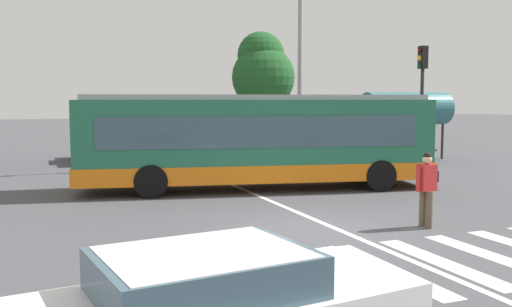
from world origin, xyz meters
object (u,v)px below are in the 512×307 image
(bus_stop_shelter, at_px, (406,110))
(twin_arm_street_lamp, at_px, (300,20))
(parked_car_charcoal, at_px, (203,142))
(parked_car_champagne, at_px, (253,141))
(parked_car_blue, at_px, (95,145))
(parked_car_red, at_px, (148,143))
(city_transit_bus, at_px, (256,140))
(background_tree_right, at_px, (263,71))
(pedestrian_crossing_street, at_px, (426,186))
(traffic_light_far_corner, at_px, (422,88))
(foreground_sedan, at_px, (209,305))

(bus_stop_shelter, distance_m, twin_arm_street_lamp, 6.87)
(parked_car_charcoal, distance_m, parked_car_champagne, 2.72)
(parked_car_charcoal, relative_size, parked_car_champagne, 0.99)
(parked_car_blue, xyz_separation_m, bus_stop_shelter, (13.85, -5.07, 1.65))
(parked_car_red, height_order, bus_stop_shelter, bus_stop_shelter)
(parked_car_champagne, bearing_deg, city_transit_bus, -110.81)
(city_transit_bus, distance_m, background_tree_right, 16.83)
(background_tree_right, bearing_deg, twin_arm_street_lamp, -102.98)
(pedestrian_crossing_street, bearing_deg, bus_stop_shelter, 55.52)
(parked_car_charcoal, distance_m, traffic_light_far_corner, 11.26)
(foreground_sedan, bearing_deg, pedestrian_crossing_street, 36.41)
(pedestrian_crossing_street, height_order, parked_car_charcoal, pedestrian_crossing_street)
(parked_car_blue, bearing_deg, city_transit_bus, -69.06)
(city_transit_bus, height_order, parked_car_red, city_transit_bus)
(city_transit_bus, distance_m, parked_car_blue, 11.29)
(bus_stop_shelter, height_order, twin_arm_street_lamp, twin_arm_street_lamp)
(twin_arm_street_lamp, bearing_deg, traffic_light_far_corner, -44.83)
(traffic_light_far_corner, bearing_deg, foreground_sedan, -134.23)
(foreground_sedan, relative_size, parked_car_charcoal, 1.04)
(foreground_sedan, height_order, traffic_light_far_corner, traffic_light_far_corner)
(parked_car_blue, relative_size, background_tree_right, 0.64)
(foreground_sedan, bearing_deg, parked_car_charcoal, 73.92)
(foreground_sedan, bearing_deg, parked_car_red, 80.81)
(city_transit_bus, xyz_separation_m, bus_stop_shelter, (9.83, 5.44, 0.83))
(city_transit_bus, relative_size, parked_car_charcoal, 2.59)
(foreground_sedan, height_order, parked_car_blue, same)
(bus_stop_shelter, bearing_deg, parked_car_charcoal, 149.32)
(parked_car_blue, xyz_separation_m, parked_car_charcoal, (5.29, 0.01, 0.00))
(foreground_sedan, relative_size, parked_car_champagne, 1.03)
(parked_car_red, bearing_deg, parked_car_champagne, -4.98)
(city_transit_bus, height_order, pedestrian_crossing_street, city_transit_bus)
(city_transit_bus, distance_m, pedestrian_crossing_street, 6.86)
(parked_car_blue, relative_size, parked_car_charcoal, 1.00)
(city_transit_bus, relative_size, pedestrian_crossing_street, 6.81)
(foreground_sedan, height_order, parked_car_red, same)
(parked_car_blue, bearing_deg, twin_arm_street_lamp, -31.95)
(city_transit_bus, xyz_separation_m, parked_car_charcoal, (1.27, 10.52, -0.82))
(parked_car_red, relative_size, bus_stop_shelter, 1.01)
(parked_car_champagne, bearing_deg, parked_car_blue, 179.72)
(city_transit_bus, height_order, bus_stop_shelter, bus_stop_shelter)
(parked_car_blue, height_order, parked_car_champagne, same)
(parked_car_blue, xyz_separation_m, parked_car_champagne, (8.00, -0.04, 0.00))
(parked_car_red, bearing_deg, background_tree_right, 28.50)
(parked_car_charcoal, height_order, traffic_light_far_corner, traffic_light_far_corner)
(city_transit_bus, bearing_deg, background_tree_right, 67.06)
(parked_car_charcoal, xyz_separation_m, parked_car_champagne, (2.71, -0.04, 0.00))
(pedestrian_crossing_street, distance_m, foreground_sedan, 8.21)
(city_transit_bus, bearing_deg, pedestrian_crossing_street, -77.20)
(foreground_sedan, distance_m, parked_car_charcoal, 22.95)
(parked_car_blue, height_order, traffic_light_far_corner, traffic_light_far_corner)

